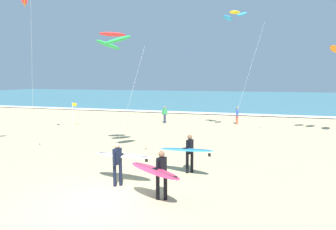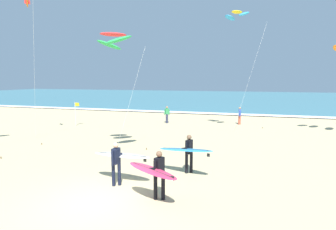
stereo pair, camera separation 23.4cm
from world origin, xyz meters
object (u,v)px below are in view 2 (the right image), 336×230
Objects in this scene: surfer_third at (156,171)px; surfer_trailing at (119,158)px; kite_delta_amber_near at (27,1)px; bystander_green_top at (167,114)px; kite_arc_scarlet_mid at (113,40)px; kite_arc_golden_high at (237,15)px; surfer_lead at (187,150)px; bystander_blue_top at (240,116)px; lifeguard_flag at (76,112)px.

surfer_trailing is at bearing 151.05° from surfer_third.
kite_delta_amber_near is 14.08m from bystander_green_top.
kite_arc_scarlet_mid is 10.41m from kite_arc_golden_high.
surfer_trailing is 1.63× the size of bystander_green_top.
surfer_trailing is at bearing -105.92° from kite_arc_golden_high.
surfer_trailing is at bearing -140.52° from surfer_lead.
bystander_blue_top is (0.26, 3.89, -7.98)m from kite_arc_golden_high.
bystander_green_top is (-4.64, 16.10, -0.23)m from surfer_third.
kite_arc_golden_high is at bearing 54.68° from kite_arc_scarlet_mid.
surfer_lead is 2.96m from surfer_third.
surfer_lead is 0.29× the size of kite_arc_golden_high.
bystander_blue_top is at bearing 86.12° from kite_arc_golden_high.
kite_delta_amber_near is at bearing 165.22° from kite_arc_scarlet_mid.
bystander_green_top is (-5.01, 13.16, -0.24)m from surfer_lead.
bystander_green_top is (-0.43, 10.91, -5.34)m from kite_arc_scarlet_mid.
kite_arc_golden_high is at bearing 83.24° from surfer_lead.
kite_arc_scarlet_mid is at bearing 119.15° from surfer_trailing.
lifeguard_flag is (-9.90, 11.21, 0.21)m from surfer_trailing.
surfer_third is 0.23× the size of kite_arc_golden_high.
surfer_lead is at bearing -19.38° from kite_delta_amber_near.
kite_arc_golden_high is 8.88m from bystander_blue_top.
lifeguard_flag is (-13.42, -1.14, -7.53)m from kite_arc_golden_high.
surfer_third is at bearing -73.91° from bystander_green_top.
lifeguard_flag is (-12.18, 9.33, 0.22)m from surfer_lead.
kite_arc_scarlet_mid reaches higher than lifeguard_flag.
bystander_green_top is at bearing -169.56° from bystander_blue_top.
surfer_trailing is 1.26× the size of surfer_third.
kite_arc_golden_high is 4.33× the size of lifeguard_flag.
surfer_lead and surfer_third have the same top height.
kite_delta_amber_near is at bearing 147.72° from surfer_trailing.
kite_delta_amber_near is 1.49× the size of kite_arc_scarlet_mid.
kite_arc_golden_high is 5.72× the size of bystander_green_top.
kite_arc_golden_high is 15.43m from lifeguard_flag.
lifeguard_flag reaches higher than bystander_green_top.
kite_arc_golden_high reaches higher than surfer_third.
kite_arc_golden_high is at bearing 74.08° from surfer_trailing.
surfer_trailing is at bearing -60.85° from kite_arc_scarlet_mid.
surfer_lead is at bearing 82.80° from surfer_third.
surfer_third is 17.40m from bystander_blue_top.
bystander_green_top and bystander_blue_top have the same top height.
surfer_lead is at bearing -96.76° from kite_arc_golden_high.
surfer_third is at bearing -96.86° from kite_arc_golden_high.
lifeguard_flag is (-11.81, 12.26, 0.22)m from surfer_third.
surfer_third is 0.21× the size of kite_delta_amber_near.
surfer_third is at bearing -97.20° from surfer_lead.
kite_arc_scarlet_mid is at bearing -125.32° from kite_arc_golden_high.
lifeguard_flag is (-0.32, 5.16, -7.95)m from kite_delta_amber_near.
kite_arc_scarlet_mid is 4.12× the size of bystander_blue_top.
kite_arc_golden_high is (3.52, 12.35, 7.74)m from surfer_trailing.
kite_arc_scarlet_mid is 14.57m from bystander_blue_top.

